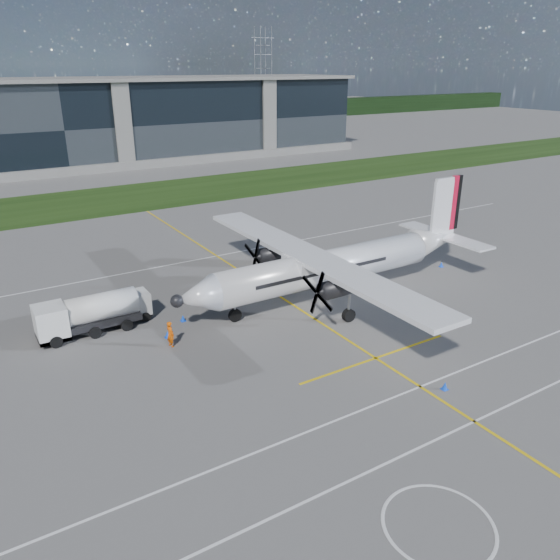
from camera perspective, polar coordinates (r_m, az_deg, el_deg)
name	(u,v)px	position (r m, az deg, el deg)	size (l,w,h in m)	color
ground	(122,213)	(74.00, -16.17, 6.78)	(400.00, 400.00, 0.00)	#64615E
grass_strip	(105,200)	(81.53, -17.79, 7.94)	(400.00, 18.00, 0.04)	black
terminal_building	(53,125)	(111.39, -22.65, 14.69)	(120.00, 20.00, 15.00)	black
tree_line	(12,123)	(170.99, -26.18, 14.53)	(400.00, 6.00, 6.00)	black
pylon_east	(263,73)	(207.18, -1.77, 20.83)	(9.00, 4.60, 30.00)	gray
yellow_taxiway_centerline	(256,281)	(48.36, -2.54, -0.11)	(0.20, 70.00, 0.01)	yellow
white_lane_line	(435,440)	(30.12, 15.86, -15.82)	(90.00, 0.15, 0.01)	white
turboprop_aircraft	(337,246)	(44.04, 5.93, 3.56)	(27.84, 28.87, 8.66)	white
fuel_tanker_truck	(80,317)	(40.88, -20.14, -3.61)	(7.44, 2.42, 2.79)	white
baggage_tug	(128,307)	(42.30, -15.64, -2.75)	(3.41, 2.05, 2.05)	silver
ground_crew_person	(170,332)	(37.71, -11.41, -5.37)	(0.86, 0.62, 2.12)	#F25907
safety_cone_nose_stbd	(183,318)	(41.47, -10.11, -3.93)	(0.36, 0.36, 0.50)	blue
safety_cone_fwd	(167,334)	(39.27, -11.69, -5.58)	(0.36, 0.36, 0.50)	blue
safety_cone_tail	(441,264)	(53.87, 16.51, 1.58)	(0.36, 0.36, 0.50)	blue
safety_cone_portwing	(445,386)	(34.18, 16.85, -10.53)	(0.36, 0.36, 0.50)	blue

